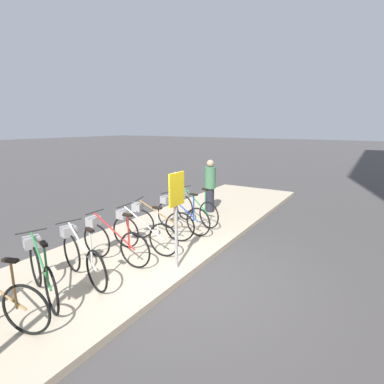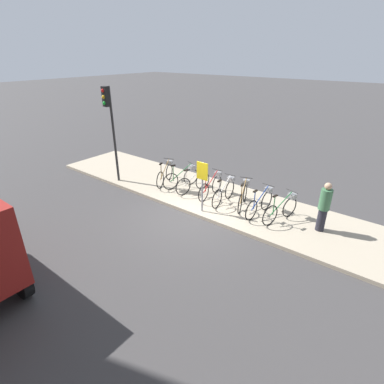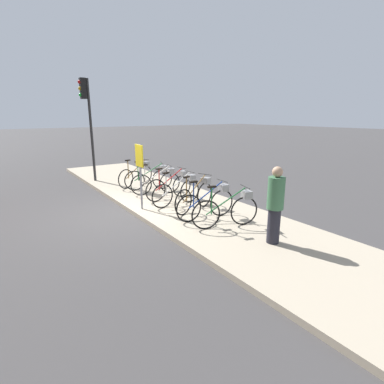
# 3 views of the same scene
# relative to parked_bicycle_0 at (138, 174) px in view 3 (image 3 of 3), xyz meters

# --- Properties ---
(ground_plane) EXTENTS (120.00, 120.00, 0.00)m
(ground_plane) POSITION_rel_parked_bicycle_0_xyz_m (2.59, -1.40, -0.57)
(ground_plane) COLOR #423F3F
(sidewalk) EXTENTS (15.99, 3.08, 0.12)m
(sidewalk) POSITION_rel_parked_bicycle_0_xyz_m (2.59, 0.14, -0.51)
(sidewalk) COLOR #B7A88E
(sidewalk) RESTS_ON ground_plane
(parked_bicycle_0) EXTENTS (0.68, 1.60, 1.03)m
(parked_bicycle_0) POSITION_rel_parked_bicycle_0_xyz_m (0.00, 0.00, 0.00)
(parked_bicycle_0) COLOR black
(parked_bicycle_0) RESTS_ON sidewalk
(parked_bicycle_1) EXTENTS (0.68, 1.60, 1.03)m
(parked_bicycle_1) POSITION_rel_parked_bicycle_0_xyz_m (0.82, 0.14, 0.00)
(parked_bicycle_1) COLOR black
(parked_bicycle_1) RESTS_ON sidewalk
(parked_bicycle_2) EXTENTS (0.58, 1.64, 1.03)m
(parked_bicycle_2) POSITION_rel_parked_bicycle_0_xyz_m (1.50, 0.07, 0.00)
(parked_bicycle_2) COLOR black
(parked_bicycle_2) RESTS_ON sidewalk
(parked_bicycle_3) EXTENTS (0.46, 1.68, 1.03)m
(parked_bicycle_3) POSITION_rel_parked_bicycle_0_xyz_m (2.27, 0.13, 0.00)
(parked_bicycle_3) COLOR black
(parked_bicycle_3) RESTS_ON sidewalk
(parked_bicycle_4) EXTENTS (0.46, 1.68, 1.03)m
(parked_bicycle_4) POSITION_rel_parked_bicycle_0_xyz_m (2.95, -0.01, 0.00)
(parked_bicycle_4) COLOR black
(parked_bicycle_4) RESTS_ON sidewalk
(parked_bicycle_5) EXTENTS (0.66, 1.61, 1.03)m
(parked_bicycle_5) POSITION_rel_parked_bicycle_0_xyz_m (3.64, 0.13, 0.00)
(parked_bicycle_5) COLOR black
(parked_bicycle_5) RESTS_ON sidewalk
(parked_bicycle_6) EXTENTS (0.46, 1.68, 1.03)m
(parked_bicycle_6) POSITION_rel_parked_bicycle_0_xyz_m (4.40, -0.02, 0.00)
(parked_bicycle_6) COLOR black
(parked_bicycle_6) RESTS_ON sidewalk
(parked_bicycle_7) EXTENTS (0.63, 1.62, 1.03)m
(parked_bicycle_7) POSITION_rel_parked_bicycle_0_xyz_m (5.15, 0.01, 0.00)
(parked_bicycle_7) COLOR black
(parked_bicycle_7) RESTS_ON sidewalk
(pedestrian) EXTENTS (0.34, 0.34, 1.61)m
(pedestrian) POSITION_rel_parked_bicycle_0_xyz_m (6.36, 0.17, 0.39)
(pedestrian) COLOR #23232D
(pedestrian) RESTS_ON sidewalk
(traffic_light) EXTENTS (0.24, 0.40, 3.92)m
(traffic_light) POSITION_rel_parked_bicycle_0_xyz_m (-1.83, -1.16, 2.35)
(traffic_light) COLOR #2D2D2D
(traffic_light) RESTS_ON sidewalk
(sign_post) EXTENTS (0.44, 0.07, 1.81)m
(sign_post) POSITION_rel_parked_bicycle_0_xyz_m (2.71, -1.11, 0.79)
(sign_post) COLOR #99999E
(sign_post) RESTS_ON sidewalk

